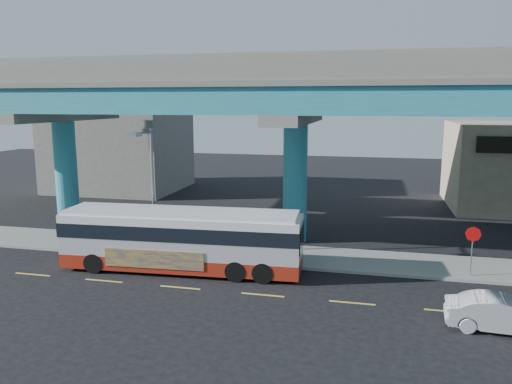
% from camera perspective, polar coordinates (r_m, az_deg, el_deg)
% --- Properties ---
extents(ground, '(120.00, 120.00, 0.00)m').
position_cam_1_polar(ground, '(23.44, 0.94, -11.42)').
color(ground, black).
rests_on(ground, ground).
extents(sidewalk, '(70.00, 4.00, 0.15)m').
position_cam_1_polar(sidewalk, '(28.51, 3.31, -7.29)').
color(sidewalk, gray).
rests_on(sidewalk, ground).
extents(lane_markings, '(58.00, 0.12, 0.01)m').
position_cam_1_polar(lane_markings, '(23.16, 0.78, -11.67)').
color(lane_markings, '#D8C64C').
rests_on(lane_markings, ground).
extents(viaduct, '(52.00, 12.40, 11.70)m').
position_cam_1_polar(viaduct, '(30.75, 4.66, 11.12)').
color(viaduct, '#246B8A').
rests_on(viaduct, ground).
extents(building_concrete, '(12.00, 10.00, 9.00)m').
position_cam_1_polar(building_concrete, '(51.71, -15.35, 5.27)').
color(building_concrete, gray).
rests_on(building_concrete, ground).
extents(transit_bus, '(12.59, 3.39, 3.20)m').
position_cam_1_polar(transit_bus, '(26.13, -8.47, -5.19)').
color(transit_bus, maroon).
rests_on(transit_bus, ground).
extents(sedan, '(2.00, 4.31, 1.36)m').
position_cam_1_polar(sedan, '(21.72, 26.30, -12.41)').
color(sedan, '#AFAFB4').
rests_on(sedan, ground).
extents(parked_car, '(3.42, 4.25, 1.17)m').
position_cam_1_polar(parked_car, '(32.59, -17.75, -4.32)').
color(parked_car, '#28282D').
rests_on(parked_car, sidewalk).
extents(street_lamp, '(0.50, 2.35, 7.10)m').
position_cam_1_polar(street_lamp, '(27.70, -12.24, 2.03)').
color(street_lamp, gray).
rests_on(street_lamp, sidewalk).
extents(stop_sign, '(0.75, 0.08, 2.50)m').
position_cam_1_polar(stop_sign, '(26.81, 23.53, -5.12)').
color(stop_sign, gray).
rests_on(stop_sign, sidewalk).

